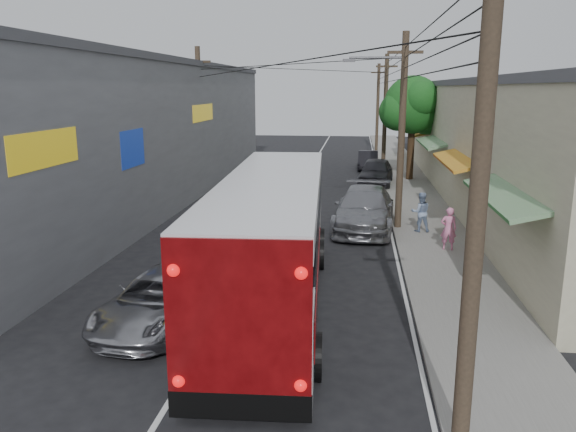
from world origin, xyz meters
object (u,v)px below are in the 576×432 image
at_px(parked_car_mid, 376,172).
at_px(parked_car_far, 368,160).
at_px(parked_suv, 365,209).
at_px(pedestrian_far, 421,212).
at_px(coach_bus, 273,238).
at_px(jeepney, 159,300).
at_px(pedestrian_near, 449,229).

bearing_deg(parked_car_mid, parked_car_far, 99.10).
bearing_deg(parked_car_mid, parked_suv, -88.15).
bearing_deg(pedestrian_far, coach_bus, 53.06).
relative_size(coach_bus, parked_car_far, 3.03).
bearing_deg(jeepney, pedestrian_near, 47.71).
relative_size(jeepney, parked_car_mid, 0.96).
distance_m(parked_suv, parked_car_far, 17.89).
relative_size(parked_suv, pedestrian_far, 3.67).
distance_m(pedestrian_near, pedestrian_far, 2.67).
distance_m(coach_bus, pedestrian_near, 7.79).
bearing_deg(pedestrian_near, parked_car_far, -78.93).
bearing_deg(jeepney, pedestrian_far, 58.82).
relative_size(coach_bus, pedestrian_near, 7.87).
relative_size(coach_bus, pedestrian_far, 7.64).
relative_size(jeepney, parked_suv, 0.78).
height_order(parked_car_mid, parked_car_far, parked_car_mid).
bearing_deg(pedestrian_near, parked_suv, -43.49).
distance_m(jeepney, parked_car_far, 29.03).
bearing_deg(pedestrian_near, parked_car_mid, -77.20).
bearing_deg(coach_bus, parked_suv, 70.12).
xyz_separation_m(parked_car_mid, pedestrian_far, (1.45, -11.78, 0.11)).
height_order(coach_bus, pedestrian_near, coach_bus).
bearing_deg(parked_car_mid, coach_bus, -93.82).
height_order(parked_car_far, pedestrian_far, pedestrian_far).
height_order(parked_car_far, pedestrian_near, pedestrian_near).
height_order(parked_suv, pedestrian_near, parked_suv).
relative_size(pedestrian_near, pedestrian_far, 0.97).
bearing_deg(parked_suv, parked_car_far, 92.74).
height_order(parked_suv, pedestrian_far, pedestrian_far).
bearing_deg(parked_car_far, coach_bus, -95.45).
xyz_separation_m(parked_suv, pedestrian_near, (2.96, -3.26, 0.04)).
bearing_deg(pedestrian_far, parked_car_mid, -88.54).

